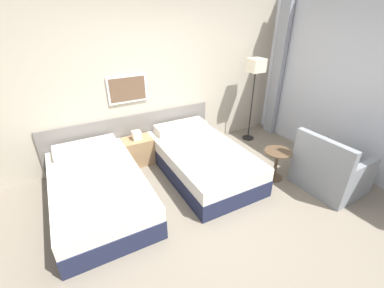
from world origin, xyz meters
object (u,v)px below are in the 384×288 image
armchair (330,171)px  nightstand (138,150)px  floor_lamp (255,71)px  bed_near_door (98,189)px  side_table (277,159)px  bed_near_window (201,159)px

armchair → nightstand: bearing=46.2°
floor_lamp → nightstand: bearing=176.2°
bed_near_door → armchair: size_ratio=2.24×
nightstand → side_table: 2.29m
bed_near_door → nightstand: (0.81, 0.76, 0.00)m
bed_near_door → bed_near_window: bearing=0.0°
floor_lamp → bed_near_window: bearing=-157.8°
floor_lamp → side_table: (-0.55, -1.31, -1.05)m
side_table → floor_lamp: bearing=67.4°
nightstand → side_table: (1.76, -1.47, 0.09)m
side_table → armchair: (0.52, -0.56, -0.05)m
bed_near_door → side_table: size_ratio=4.12×
bed_near_door → bed_near_window: size_ratio=1.00×
floor_lamp → armchair: floor_lamp is taller
bed_near_door → nightstand: size_ratio=3.29×
bed_near_door → floor_lamp: floor_lamp is taller
bed_near_window → bed_near_door: bearing=180.0°
bed_near_window → side_table: (0.95, -0.70, 0.10)m
bed_near_window → armchair: armchair is taller
nightstand → bed_near_door: bearing=-136.8°
bed_near_window → floor_lamp: 1.98m
bed_near_window → side_table: 1.18m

